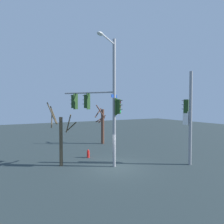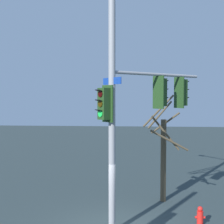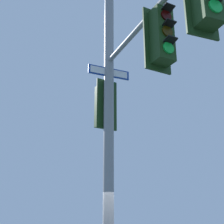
# 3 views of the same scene
# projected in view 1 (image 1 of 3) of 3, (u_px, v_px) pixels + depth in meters

# --- Properties ---
(ground_plane) EXTENTS (80.00, 80.00, 0.00)m
(ground_plane) POSITION_uv_depth(u_px,v_px,m) (114.00, 167.00, 14.37)
(ground_plane) COLOR #2C383A
(main_signal_pole_assembly) EXTENTS (5.42, 3.46, 9.77)m
(main_signal_pole_assembly) POSITION_uv_depth(u_px,v_px,m) (103.00, 99.00, 14.50)
(main_signal_pole_assembly) COLOR gray
(main_signal_pole_assembly) RESTS_ON ground
(secondary_pole_assembly) EXTENTS (0.77, 0.51, 7.44)m
(secondary_pole_assembly) POSITION_uv_depth(u_px,v_px,m) (189.00, 116.00, 14.90)
(secondary_pole_assembly) COLOR gray
(secondary_pole_assembly) RESTS_ON ground
(fire_hydrant) EXTENTS (0.38, 0.24, 0.73)m
(fire_hydrant) POSITION_uv_depth(u_px,v_px,m) (88.00, 154.00, 16.95)
(fire_hydrant) COLOR red
(fire_hydrant) RESTS_ON ground
(bare_tree_behind_pole) EXTENTS (1.87, 1.58, 4.83)m
(bare_tree_behind_pole) POSITION_uv_depth(u_px,v_px,m) (102.00, 125.00, 23.10)
(bare_tree_behind_pole) COLOR #503328
(bare_tree_behind_pole) RESTS_ON ground
(bare_tree_across_street) EXTENTS (2.00, 2.03, 4.99)m
(bare_tree_across_street) POSITION_uv_depth(u_px,v_px,m) (61.00, 137.00, 14.59)
(bare_tree_across_street) COLOR #4C412F
(bare_tree_across_street) RESTS_ON ground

